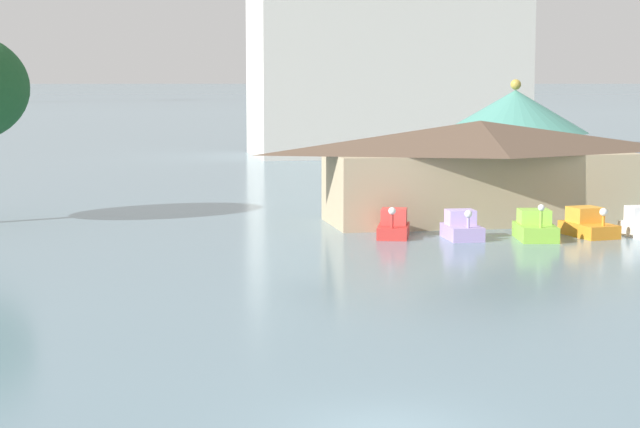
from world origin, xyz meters
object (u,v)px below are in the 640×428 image
Objects in this scene: boathouse at (480,169)px; pedal_boat_red at (394,226)px; green_roof_pavilion at (515,132)px; background_building_block at (386,70)px; pedal_boat_lavender at (462,228)px; pedal_boat_orange at (588,225)px; pedal_boat_lime at (535,228)px.

pedal_boat_red is at bearing -142.52° from boathouse.
background_building_block is (-0.55, 32.84, 4.20)m from green_roof_pavilion.
pedal_boat_lavender is 0.79× the size of pedal_boat_orange.
green_roof_pavilion is (10.67, 21.85, 3.23)m from pedal_boat_lavender.
green_roof_pavilion reaches higher than pedal_boat_red.
pedal_boat_red is at bearing -111.74° from pedal_boat_lavender.
pedal_boat_orange is 7.02m from boathouse.
background_building_block reaches higher than pedal_boat_red.
background_building_block reaches higher than pedal_boat_lavender.
background_building_block is (7.41, 49.13, 5.23)m from boathouse.
boathouse is at bearing 155.73° from pedal_boat_lavender.
pedal_boat_lime is 6.72m from boathouse.
pedal_boat_lavender is at bearing -93.66° from pedal_boat_lime.
pedal_boat_orange is at bearing -94.21° from background_building_block.
pedal_boat_lime is 56.38m from background_building_block.
pedal_boat_red is at bearing -98.54° from pedal_boat_lime.
background_building_block is at bearing 166.69° from pedal_boat_orange.
boathouse is (5.61, 4.30, 2.21)m from pedal_boat_red.
pedal_boat_orange is at bearing 111.47° from pedal_boat_lime.
boathouse is 1.73× the size of green_roof_pavilion.
pedal_boat_lavender is 6.08m from pedal_boat_orange.
pedal_boat_lavender is at bearing 84.53° from pedal_boat_red.
pedal_boat_red is 6.47m from pedal_boat_lime.
pedal_boat_lime reaches higher than pedal_boat_lavender.
pedal_boat_lavender is at bearing -116.03° from green_roof_pavilion.
pedal_boat_lime is at bearing -108.16° from green_roof_pavilion.
pedal_boat_orange is at bearing 89.93° from pedal_boat_lavender.
pedal_boat_lavender is 3.34m from pedal_boat_lime.
boathouse is 18.16m from green_roof_pavilion.
background_building_block reaches higher than pedal_boat_orange.
boathouse is 0.65× the size of background_building_block.
pedal_boat_lime is 0.12× the size of background_building_block.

